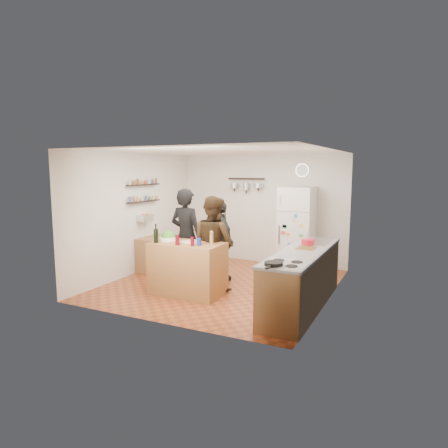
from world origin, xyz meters
The scene contains 26 objects.
room_shell centered at (0.00, 0.39, 1.25)m, with size 4.20×4.20×4.20m.
prep_island centered at (-0.29, -0.76, 0.46)m, with size 1.25×0.72×0.91m, color #9A6138.
pizza_board centered at (-0.21, -0.78, 0.92)m, with size 0.42×0.34×0.02m, color olive.
pizza centered at (-0.21, -0.78, 0.94)m, with size 0.34×0.34×0.02m, color #D1B38A.
salad_bowl centered at (-0.71, -0.71, 0.94)m, with size 0.32×0.32×0.06m, color white.
wine_bottle centered at (-0.79, -0.98, 1.03)m, with size 0.08×0.08×0.24m, color black.
wine_glass_near centered at (-0.34, -1.00, 1.00)m, with size 0.07×0.07×0.17m, color #5B0711.
wine_glass_far centered at (-0.07, -0.96, 0.99)m, with size 0.06×0.06×0.15m, color #530714.
pepper_mill centered at (0.16, -0.71, 1.01)m, with size 0.06×0.06×0.19m, color olive.
salt_canister centered at (0.01, -0.88, 0.97)m, with size 0.08×0.08×0.13m, color navy.
person_left centered at (-0.67, -0.18, 0.91)m, with size 0.67×0.44×1.82m, color black.
person_center centered at (-0.01, -0.33, 0.86)m, with size 0.83×0.65×1.71m, color black.
person_back centered at (-0.16, 0.26, 0.79)m, with size 0.92×0.38×1.57m, color #292724.
counter_run centered at (1.70, -0.55, 0.45)m, with size 0.63×2.63×0.90m, color #9E7042.
stove_top centered at (1.70, -1.50, 0.91)m, with size 0.60×0.62×0.02m, color white.
skillet centered at (1.60, -1.68, 0.94)m, with size 0.25×0.25×0.05m, color black.
sink centered at (1.70, 0.30, 0.92)m, with size 0.50×0.80×0.03m, color silver.
cutting_board centered at (1.70, -0.36, 0.91)m, with size 0.30×0.40×0.02m, color brown.
red_bowl centered at (1.65, -0.06, 0.97)m, with size 0.22×0.22×0.09m, color red.
fridge centered at (0.95, 1.75, 0.90)m, with size 0.70×0.68×1.80m, color white.
wall_clock centered at (0.95, 2.08, 2.15)m, with size 0.30×0.30×0.03m, color silver.
spice_shelf_lower centered at (-1.93, 0.20, 1.50)m, with size 0.12×1.00×0.03m, color black.
spice_shelf_upper centered at (-1.93, 0.20, 1.85)m, with size 0.12×1.00×0.03m, color black.
produce_basket centered at (-1.90, 0.20, 1.15)m, with size 0.18×0.35×0.14m, color silver.
side_table centered at (-1.74, 0.31, 0.36)m, with size 0.50×0.80×0.73m, color #996E40.
pot_rack centered at (-0.35, 2.00, 1.95)m, with size 0.90×0.04×0.04m, color black.
Camera 1 is at (3.26, -6.61, 2.20)m, focal length 32.00 mm.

